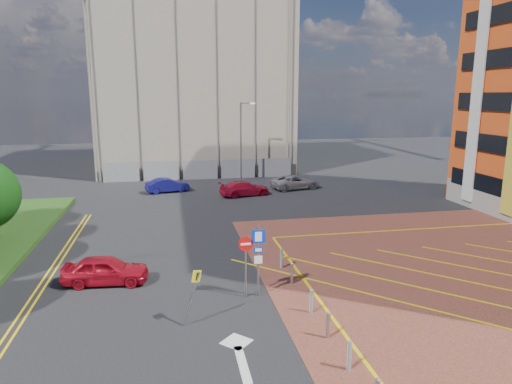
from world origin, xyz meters
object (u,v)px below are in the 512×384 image
object	(u,v)px
lamp_back	(242,139)
car_red_left	(106,270)
car_blue_back	(167,185)
warning_sign	(193,290)
car_silver_back	(295,182)
sign_cluster	(254,254)
car_red_back	(245,188)

from	to	relation	value
lamp_back	car_red_left	xyz separation A→B (m)	(-10.33, -24.31, -3.69)
lamp_back	car_blue_back	distance (m)	9.25
lamp_back	car_red_left	bearing A→B (deg)	-113.03
lamp_back	car_red_left	distance (m)	26.67
warning_sign	car_silver_back	distance (m)	26.71
warning_sign	car_blue_back	bearing A→B (deg)	92.25
sign_cluster	car_red_left	xyz separation A→B (m)	(-6.55, 2.71, -1.29)
sign_cluster	warning_sign	world-z (taller)	sign_cluster
warning_sign	lamp_back	bearing A→B (deg)	77.41
car_blue_back	car_red_back	size ratio (longest dim) A/B	0.87
car_red_left	lamp_back	bearing A→B (deg)	-17.62
car_red_left	car_silver_back	size ratio (longest dim) A/B	0.84
sign_cluster	car_red_back	bearing A→B (deg)	81.72
warning_sign	car_silver_back	bearing A→B (deg)	66.08
car_silver_back	warning_sign	bearing A→B (deg)	143.15
car_blue_back	car_silver_back	distance (m)	11.84
sign_cluster	car_red_left	distance (m)	7.20
car_blue_back	car_silver_back	world-z (taller)	car_silver_back
sign_cluster	car_silver_back	size ratio (longest dim) A/B	0.69
lamp_back	car_silver_back	world-z (taller)	lamp_back
lamp_back	warning_sign	distance (m)	29.95
lamp_back	warning_sign	bearing A→B (deg)	-102.59
car_silver_back	car_blue_back	bearing A→B (deg)	73.51
warning_sign	car_red_back	bearing A→B (deg)	75.79
sign_cluster	car_red_back	xyz separation A→B (m)	(2.96, 20.32, -1.31)
car_red_back	sign_cluster	bearing A→B (deg)	158.53
car_red_left	car_blue_back	world-z (taller)	car_red_left
car_silver_back	sign_cluster	bearing A→B (deg)	147.11
lamp_back	car_blue_back	xyz separation A→B (m)	(-7.49, -3.95, -3.72)
sign_cluster	car_red_left	world-z (taller)	sign_cluster
car_red_back	car_silver_back	distance (m)	5.53
sign_cluster	warning_sign	size ratio (longest dim) A/B	1.43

